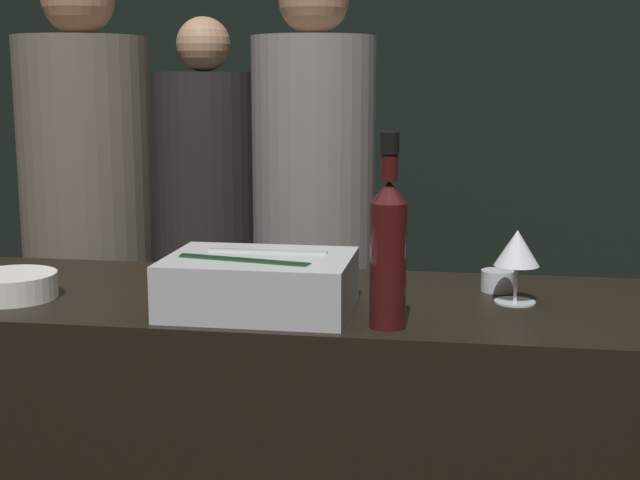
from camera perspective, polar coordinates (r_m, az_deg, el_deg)
wall_back_chalkboard at (r=3.97m, az=4.90°, el=9.16°), size 6.40×0.06×2.80m
ice_bin_with_bottles at (r=1.81m, az=-3.93°, el=-2.67°), size 0.37×0.28×0.12m
bowl_white at (r=2.03m, az=-19.12°, el=-2.75°), size 0.19×0.19×0.05m
wine_glass at (r=1.90m, az=12.50°, el=-0.64°), size 0.10×0.10×0.16m
candle_votive at (r=2.02m, az=11.28°, el=-2.56°), size 0.07×0.07×0.05m
red_wine_bottle_black_foil at (r=1.67m, az=4.40°, el=-0.36°), size 0.07×0.07×0.37m
person_in_hoodie at (r=2.74m, az=-0.39°, el=0.53°), size 0.37×0.37×1.81m
person_blond_tee at (r=2.76m, az=-14.57°, el=0.17°), size 0.39×0.39×1.81m
person_grey_polo at (r=3.57m, az=-7.22°, el=1.64°), size 0.41×0.41×1.71m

